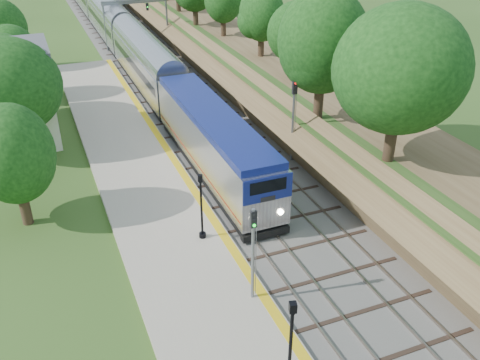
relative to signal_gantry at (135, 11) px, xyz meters
name	(u,v)px	position (x,y,z in m)	size (l,w,h in m)	color
ground	(352,353)	(-2.47, -54.99, -4.82)	(320.00, 320.00, 0.00)	#2D4C19
trackbed	(127,39)	(-0.47, 5.01, -4.75)	(9.50, 170.00, 0.28)	#4C4944
platform	(155,203)	(-7.67, -38.99, -4.63)	(6.40, 68.00, 0.38)	#AEA38C
yellow_stripe	(195,192)	(-4.82, -38.99, -4.43)	(0.55, 68.00, 0.01)	gold
embankment	(185,20)	(7.88, 5.01, -2.87)	(10.64, 170.00, 11.70)	brown
signal_gantry	(135,11)	(0.00, 0.00, 0.00)	(8.40, 0.38, 6.20)	slate
trees_behind_platform	(44,131)	(-13.64, -34.32, -0.29)	(7.82, 53.32, 7.21)	#332316
lamppost_mid	(290,352)	(-6.20, -55.88, -2.37)	(0.46, 0.46, 4.62)	black
lamppost_far	(202,210)	(-6.04, -44.20, -2.56)	(0.42, 0.42, 4.21)	black
signal_platform	(253,245)	(-5.37, -50.16, -1.20)	(0.31, 0.25, 5.28)	slate
signal_farside	(294,112)	(3.73, -36.59, -0.71)	(0.36, 0.28, 6.53)	slate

